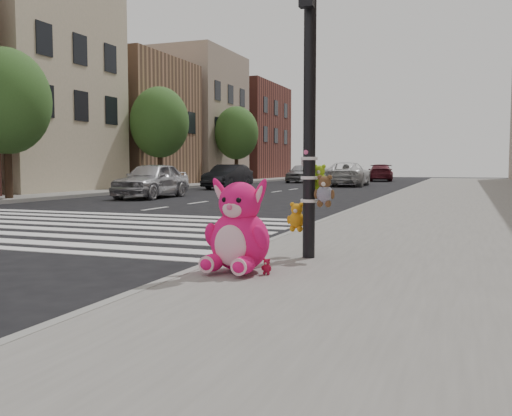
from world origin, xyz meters
The scene contains 20 objects.
ground centered at (0.00, 0.00, 0.00)m, with size 120.00×120.00×0.00m, color black.
sidewalk_near centered at (5.00, 10.00, 0.07)m, with size 7.00×80.00×0.14m, color slate.
sidewalk_far centered at (-13.50, 20.00, 0.07)m, with size 6.00×80.00×0.14m, color slate.
curb_edge centered at (1.55, 10.00, 0.07)m, with size 0.12×80.00×0.15m, color gray.
crosswalk centered at (-4.50, 5.20, 0.01)m, with size 11.00×6.00×0.01m, color silver, non-canonical shape.
bld_far_b centered at (-15.50, 17.00, 5.50)m, with size 6.00×8.00×11.00m, color beige.
bld_far_c centered at (-15.50, 26.00, 4.00)m, with size 6.00×8.00×8.00m, color #A07255.
bld_far_d centered at (-15.50, 35.00, 5.00)m, with size 6.00×8.00×10.00m, color tan.
bld_far_e centered at (-15.50, 46.00, 4.50)m, with size 6.00×10.00×9.00m, color brown.
signal_pole centered at (2.61, 1.81, 1.78)m, with size 0.69×0.48×4.00m.
tree_far_a centered at (-11.20, 11.00, 3.65)m, with size 3.20×3.20×5.44m.
tree_far_b centered at (-11.20, 22.00, 3.65)m, with size 3.20×3.20×5.44m.
tree_far_c centered at (-11.20, 33.00, 3.65)m, with size 3.20×3.20×5.44m.
pink_bunny centered at (2.10, 0.57, 0.59)m, with size 0.77×0.83×1.09m.
red_teddy centered at (2.47, 0.50, 0.23)m, with size 0.12×0.09×0.18m, color #A91031, non-canonical shape.
car_silver_far centered at (-7.60, 15.03, 0.73)m, with size 1.73×4.31×1.47m, color #B6B6BC.
car_dark_far centered at (-8.19, 24.38, 0.69)m, with size 1.46×4.18×1.38m, color black.
car_white_near centered at (-2.69, 30.96, 0.76)m, with size 2.52×5.46×1.52m, color silver.
car_maroon_near centered at (-2.27, 42.88, 0.70)m, with size 1.96×4.83×1.40m, color #581923.
car_silver_deep centered at (-7.38, 36.89, 0.72)m, with size 1.71×4.24×1.44m, color #A6A6AA.
Camera 1 is at (4.53, -5.41, 1.36)m, focal length 40.00 mm.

